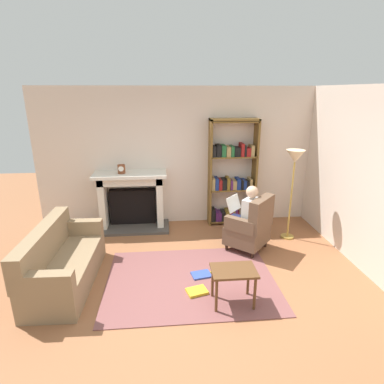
{
  "coord_description": "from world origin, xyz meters",
  "views": [
    {
      "loc": [
        -0.34,
        -3.62,
        2.61
      ],
      "look_at": [
        0.1,
        1.2,
        1.05
      ],
      "focal_mm": 29.48,
      "sensor_mm": 36.0,
      "label": 1
    }
  ],
  "objects_px": {
    "fireplace": "(132,198)",
    "sofa_floral": "(62,263)",
    "mantel_clock": "(121,169)",
    "armchair_reading": "(251,227)",
    "bookshelf": "(232,176)",
    "floor_lamp": "(294,164)",
    "seated_reader": "(245,214)",
    "side_table": "(234,275)"
  },
  "relations": [
    {
      "from": "armchair_reading",
      "to": "sofa_floral",
      "type": "distance_m",
      "value": 2.98
    },
    {
      "from": "mantel_clock",
      "to": "seated_reader",
      "type": "distance_m",
      "value": 2.42
    },
    {
      "from": "armchair_reading",
      "to": "side_table",
      "type": "distance_m",
      "value": 1.52
    },
    {
      "from": "fireplace",
      "to": "floor_lamp",
      "type": "height_order",
      "value": "floor_lamp"
    },
    {
      "from": "mantel_clock",
      "to": "armchair_reading",
      "type": "xyz_separation_m",
      "value": [
        2.22,
        -1.06,
        -0.79
      ]
    },
    {
      "from": "bookshelf",
      "to": "side_table",
      "type": "distance_m",
      "value": 2.7
    },
    {
      "from": "fireplace",
      "to": "armchair_reading",
      "type": "distance_m",
      "value": 2.38
    },
    {
      "from": "fireplace",
      "to": "sofa_floral",
      "type": "xyz_separation_m",
      "value": [
        -0.81,
        -1.9,
        -0.28
      ]
    },
    {
      "from": "armchair_reading",
      "to": "floor_lamp",
      "type": "xyz_separation_m",
      "value": [
        0.83,
        0.4,
        0.97
      ]
    },
    {
      "from": "fireplace",
      "to": "seated_reader",
      "type": "bearing_deg",
      "value": -28.58
    },
    {
      "from": "side_table",
      "to": "mantel_clock",
      "type": "bearing_deg",
      "value": 123.47
    },
    {
      "from": "fireplace",
      "to": "seated_reader",
      "type": "height_order",
      "value": "seated_reader"
    },
    {
      "from": "fireplace",
      "to": "mantel_clock",
      "type": "bearing_deg",
      "value": -145.94
    },
    {
      "from": "armchair_reading",
      "to": "seated_reader",
      "type": "relative_size",
      "value": 0.85
    },
    {
      "from": "armchair_reading",
      "to": "side_table",
      "type": "xyz_separation_m",
      "value": [
        -0.6,
        -1.39,
        -0.01
      ]
    },
    {
      "from": "fireplace",
      "to": "floor_lamp",
      "type": "relative_size",
      "value": 0.86
    },
    {
      "from": "side_table",
      "to": "floor_lamp",
      "type": "relative_size",
      "value": 0.34
    },
    {
      "from": "floor_lamp",
      "to": "seated_reader",
      "type": "bearing_deg",
      "value": -160.43
    },
    {
      "from": "mantel_clock",
      "to": "seated_reader",
      "type": "relative_size",
      "value": 0.15
    },
    {
      "from": "armchair_reading",
      "to": "floor_lamp",
      "type": "height_order",
      "value": "floor_lamp"
    },
    {
      "from": "seated_reader",
      "to": "sofa_floral",
      "type": "distance_m",
      "value": 2.93
    },
    {
      "from": "bookshelf",
      "to": "seated_reader",
      "type": "height_order",
      "value": "bookshelf"
    },
    {
      "from": "floor_lamp",
      "to": "side_table",
      "type": "bearing_deg",
      "value": -128.52
    },
    {
      "from": "bookshelf",
      "to": "armchair_reading",
      "type": "xyz_separation_m",
      "value": [
        0.09,
        -1.2,
        -0.57
      ]
    },
    {
      "from": "mantel_clock",
      "to": "fireplace",
      "type": "bearing_deg",
      "value": 34.06
    },
    {
      "from": "fireplace",
      "to": "mantel_clock",
      "type": "xyz_separation_m",
      "value": [
        -0.15,
        -0.1,
        0.62
      ]
    },
    {
      "from": "fireplace",
      "to": "sofa_floral",
      "type": "relative_size",
      "value": 0.82
    },
    {
      "from": "mantel_clock",
      "to": "sofa_floral",
      "type": "bearing_deg",
      "value": -110.21
    },
    {
      "from": "armchair_reading",
      "to": "floor_lamp",
      "type": "distance_m",
      "value": 1.33
    },
    {
      "from": "sofa_floral",
      "to": "floor_lamp",
      "type": "distance_m",
      "value": 4.03
    },
    {
      "from": "mantel_clock",
      "to": "floor_lamp",
      "type": "bearing_deg",
      "value": -12.16
    },
    {
      "from": "bookshelf",
      "to": "sofa_floral",
      "type": "xyz_separation_m",
      "value": [
        -2.79,
        -1.94,
        -0.67
      ]
    },
    {
      "from": "bookshelf",
      "to": "armchair_reading",
      "type": "relative_size",
      "value": 2.18
    },
    {
      "from": "seated_reader",
      "to": "bookshelf",
      "type": "bearing_deg",
      "value": -137.95
    },
    {
      "from": "bookshelf",
      "to": "side_table",
      "type": "relative_size",
      "value": 3.77
    },
    {
      "from": "mantel_clock",
      "to": "bookshelf",
      "type": "xyz_separation_m",
      "value": [
        2.13,
        0.14,
        -0.23
      ]
    },
    {
      "from": "armchair_reading",
      "to": "seated_reader",
      "type": "distance_m",
      "value": 0.23
    },
    {
      "from": "sofa_floral",
      "to": "floor_lamp",
      "type": "xyz_separation_m",
      "value": [
        3.71,
        1.14,
        1.07
      ]
    },
    {
      "from": "seated_reader",
      "to": "floor_lamp",
      "type": "relative_size",
      "value": 0.69
    },
    {
      "from": "bookshelf",
      "to": "sofa_floral",
      "type": "height_order",
      "value": "bookshelf"
    },
    {
      "from": "mantel_clock",
      "to": "sofa_floral",
      "type": "relative_size",
      "value": 0.1
    },
    {
      "from": "mantel_clock",
      "to": "bookshelf",
      "type": "height_order",
      "value": "bookshelf"
    }
  ]
}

